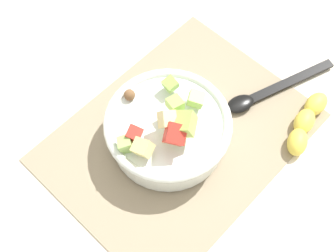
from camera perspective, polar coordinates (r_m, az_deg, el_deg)
The scene contains 5 objects.
ground_plane at distance 0.85m, azimuth 1.39°, elevation -1.41°, with size 2.40×2.40×0.00m, color silver.
placemat at distance 0.85m, azimuth 1.40°, elevation -1.32°, with size 0.47×0.36×0.01m, color gray.
salad_bowl at distance 0.81m, azimuth -0.02°, elevation -0.35°, with size 0.22×0.22×0.12m.
serving_spoon at distance 0.91m, azimuth 11.88°, elevation 4.01°, with size 0.24×0.10×0.01m.
banana_whole at distance 0.89m, azimuth 16.81°, elevation 0.46°, with size 0.15×0.07×0.04m.
Camera 1 is at (0.29, 0.25, 0.76)m, focal length 48.95 mm.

